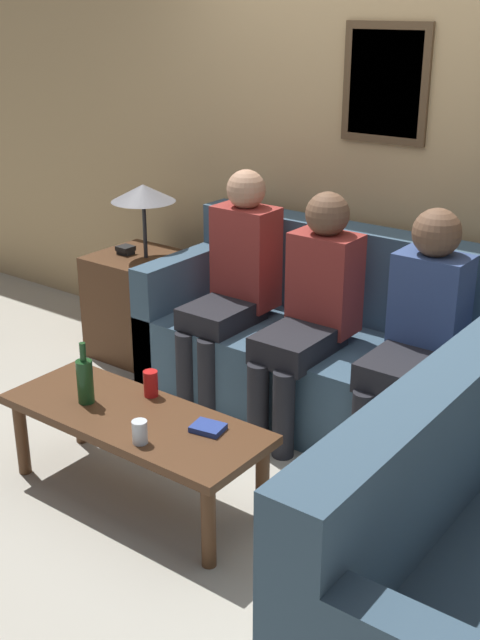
# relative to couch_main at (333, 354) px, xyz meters

# --- Properties ---
(ground_plane) EXTENTS (16.00, 16.00, 0.00)m
(ground_plane) POSITION_rel_couch_main_xyz_m (0.00, -0.51, -0.33)
(ground_plane) COLOR #ADA899
(wall_back) EXTENTS (9.00, 0.08, 2.60)m
(wall_back) POSITION_rel_couch_main_xyz_m (0.00, 0.45, 0.97)
(wall_back) COLOR tan
(wall_back) RESTS_ON ground_plane
(couch_main) EXTENTS (2.05, 0.85, 0.97)m
(couch_main) POSITION_rel_couch_main_xyz_m (0.00, 0.00, 0.00)
(couch_main) COLOR #385166
(couch_main) RESTS_ON ground_plane
(coffee_table) EXTENTS (1.25, 0.48, 0.42)m
(coffee_table) POSITION_rel_couch_main_xyz_m (-0.27, -1.24, 0.02)
(coffee_table) COLOR #4C2D19
(coffee_table) RESTS_ON ground_plane
(side_table_with_lamp) EXTENTS (0.53, 0.53, 1.09)m
(side_table_with_lamp) POSITION_rel_couch_main_xyz_m (-1.35, -0.06, 0.04)
(side_table_with_lamp) COLOR #4C2D19
(side_table_with_lamp) RESTS_ON ground_plane
(wine_bottle) EXTENTS (0.07, 0.07, 0.29)m
(wine_bottle) POSITION_rel_couch_main_xyz_m (-0.52, -1.28, 0.19)
(wine_bottle) COLOR #19421E
(wine_bottle) RESTS_ON coffee_table
(drinking_glass) EXTENTS (0.06, 0.06, 0.10)m
(drinking_glass) POSITION_rel_couch_main_xyz_m (-0.08, -1.40, 0.13)
(drinking_glass) COLOR silver
(drinking_glass) RESTS_ON coffee_table
(book_stack) EXTENTS (0.15, 0.13, 0.02)m
(book_stack) POSITION_rel_couch_main_xyz_m (0.07, -1.15, 0.09)
(book_stack) COLOR navy
(book_stack) RESTS_ON coffee_table
(soda_can) EXTENTS (0.07, 0.07, 0.12)m
(soda_can) POSITION_rel_couch_main_xyz_m (-0.33, -1.06, 0.14)
(soda_can) COLOR red
(soda_can) RESTS_ON coffee_table
(person_left) EXTENTS (0.34, 0.60, 1.26)m
(person_left) POSITION_rel_couch_main_xyz_m (-0.56, -0.15, 0.35)
(person_left) COLOR black
(person_left) RESTS_ON ground_plane
(person_middle) EXTENTS (0.34, 0.63, 1.23)m
(person_middle) POSITION_rel_couch_main_xyz_m (-0.02, -0.21, 0.34)
(person_middle) COLOR black
(person_middle) RESTS_ON ground_plane
(person_right) EXTENTS (0.34, 0.63, 1.22)m
(person_right) POSITION_rel_couch_main_xyz_m (0.54, -0.17, 0.34)
(person_right) COLOR black
(person_right) RESTS_ON ground_plane
(teddy_bear) EXTENTS (0.20, 0.20, 0.32)m
(teddy_bear) POSITION_rel_couch_main_xyz_m (0.78, -1.29, -0.20)
(teddy_bear) COLOR #A87A51
(teddy_bear) RESTS_ON ground_plane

